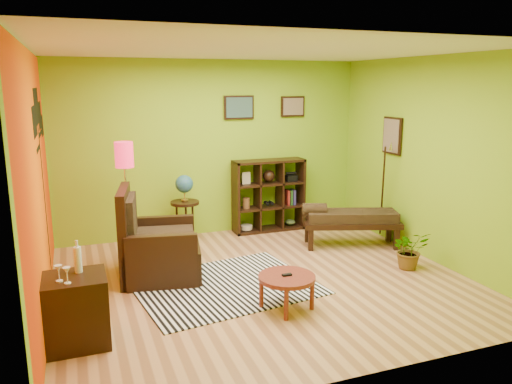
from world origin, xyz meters
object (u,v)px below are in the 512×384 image
object	(u,v)px
bench	(349,219)
cube_shelf	(270,195)
coffee_table	(287,280)
floor_lamp	(125,166)
globe_table	(184,192)
armchair	(156,250)
side_cabinet	(76,310)
potted_plant	(409,254)

from	to	relation	value
bench	cube_shelf	bearing A→B (deg)	123.93
coffee_table	floor_lamp	world-z (taller)	floor_lamp
globe_table	cube_shelf	size ratio (longest dim) A/B	0.89
armchair	cube_shelf	world-z (taller)	cube_shelf
side_cabinet	globe_table	xyz separation A→B (m)	(1.64, 2.71, 0.46)
bench	potted_plant	size ratio (longest dim) A/B	2.91
coffee_table	side_cabinet	size ratio (longest dim) A/B	0.63
floor_lamp	bench	size ratio (longest dim) A/B	1.09
armchair	bench	xyz separation A→B (m)	(2.95, 0.23, 0.07)
coffee_table	armchair	size ratio (longest dim) A/B	0.53
floor_lamp	armchair	bearing A→B (deg)	-68.04
potted_plant	coffee_table	bearing A→B (deg)	-164.85
globe_table	potted_plant	distance (m)	3.39
armchair	side_cabinet	size ratio (longest dim) A/B	1.18
side_cabinet	floor_lamp	distance (m)	2.43
side_cabinet	potted_plant	bearing A→B (deg)	7.56
coffee_table	side_cabinet	bearing A→B (deg)	-179.82
floor_lamp	potted_plant	size ratio (longest dim) A/B	3.18
armchair	globe_table	xyz separation A→B (m)	(0.67, 1.27, 0.45)
floor_lamp	potted_plant	xyz separation A→B (m)	(3.48, -1.53, -1.15)
potted_plant	cube_shelf	bearing A→B (deg)	115.05
coffee_table	cube_shelf	size ratio (longest dim) A/B	0.52
armchair	potted_plant	bearing A→B (deg)	-15.37
floor_lamp	cube_shelf	bearing A→B (deg)	18.22
floor_lamp	cube_shelf	world-z (taller)	floor_lamp
cube_shelf	potted_plant	world-z (taller)	cube_shelf
bench	coffee_table	bearing A→B (deg)	-136.59
armchair	side_cabinet	bearing A→B (deg)	-124.08
globe_table	floor_lamp	bearing A→B (deg)	-146.00
coffee_table	potted_plant	distance (m)	2.11
coffee_table	side_cabinet	world-z (taller)	side_cabinet
coffee_table	bench	xyz separation A→B (m)	(1.76, 1.66, 0.10)
globe_table	potted_plant	world-z (taller)	globe_table
cube_shelf	bench	size ratio (longest dim) A/B	0.78
cube_shelf	potted_plant	size ratio (longest dim) A/B	2.28
floor_lamp	bench	world-z (taller)	floor_lamp
side_cabinet	bench	bearing A→B (deg)	23.08
floor_lamp	cube_shelf	distance (m)	2.63
side_cabinet	cube_shelf	world-z (taller)	cube_shelf
armchair	globe_table	distance (m)	1.50
globe_table	cube_shelf	xyz separation A→B (m)	(1.47, 0.16, -0.21)
armchair	globe_table	size ratio (longest dim) A/B	1.10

